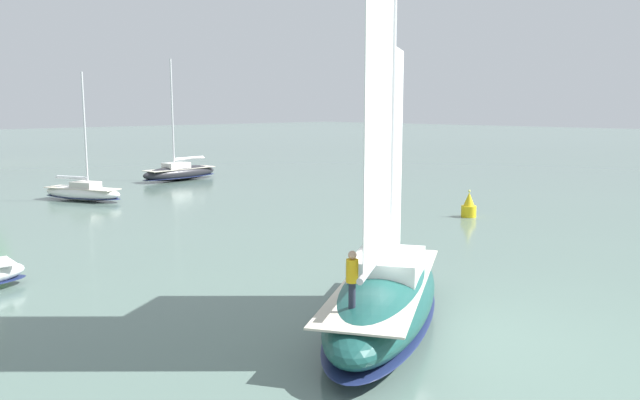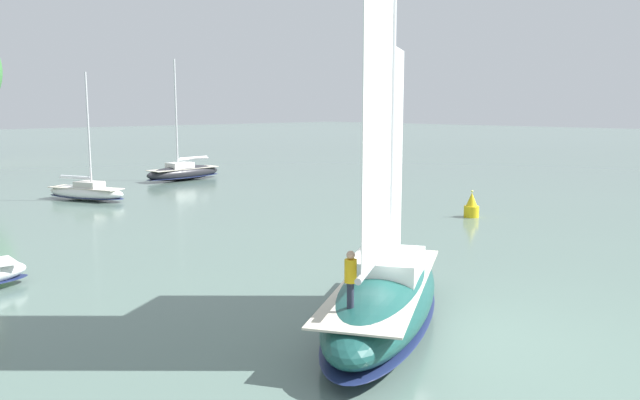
% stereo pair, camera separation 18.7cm
% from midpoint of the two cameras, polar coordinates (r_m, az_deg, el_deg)
% --- Properties ---
extents(ground_plane, '(400.00, 400.00, 0.00)m').
position_cam_midpoint_polar(ground_plane, '(21.05, 5.62, -11.36)').
color(ground_plane, slate).
extents(sailboat_main, '(11.25, 8.29, 15.35)m').
position_cam_midpoint_polar(sailboat_main, '(20.69, 5.68, -8.23)').
color(sailboat_main, '#194C47').
rests_on(sailboat_main, ground).
extents(sailboat_moored_mid_channel, '(8.64, 3.13, 11.63)m').
position_cam_midpoint_polar(sailboat_moored_mid_channel, '(62.66, -12.79, 2.50)').
color(sailboat_moored_mid_channel, '#232328').
rests_on(sailboat_moored_mid_channel, ground).
extents(sailboat_moored_far_slip, '(4.58, 7.27, 9.72)m').
position_cam_midpoint_polar(sailboat_moored_far_slip, '(51.21, -20.97, 0.69)').
color(sailboat_moored_far_slip, white).
rests_on(sailboat_moored_far_slip, ground).
extents(channel_buoy, '(0.97, 0.97, 1.78)m').
position_cam_midpoint_polar(channel_buoy, '(41.81, 13.33, -0.56)').
color(channel_buoy, yellow).
rests_on(channel_buoy, ground).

